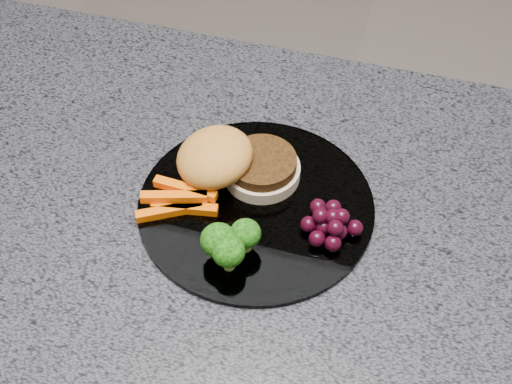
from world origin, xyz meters
TOP-DOWN VIEW (x-y plane):
  - countertop at (0.00, 0.00)m, footprint 1.20×0.60m
  - plate at (0.06, 0.02)m, footprint 0.26×0.26m
  - burger at (0.02, 0.05)m, footprint 0.16×0.13m
  - carrot_sticks at (-0.02, -0.01)m, footprint 0.09×0.06m
  - broccoli at (0.05, -0.06)m, footprint 0.06×0.06m
  - grape_bunch at (0.14, 0.01)m, footprint 0.07×0.06m

SIDE VIEW (x-z plane):
  - countertop at x=0.00m, z-range 0.86..0.90m
  - plate at x=0.06m, z-range 0.90..0.91m
  - carrot_sticks at x=-0.02m, z-range 0.91..0.92m
  - grape_bunch at x=0.14m, z-range 0.90..0.93m
  - burger at x=0.02m, z-range 0.90..0.95m
  - broccoli at x=0.05m, z-range 0.91..0.95m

